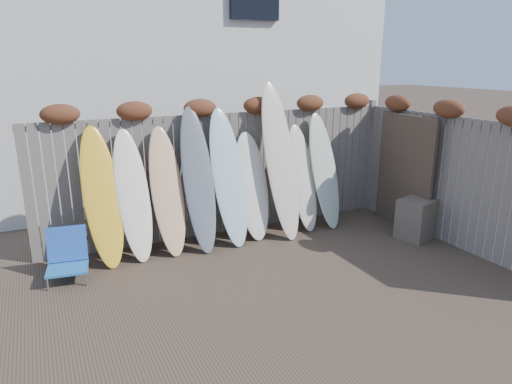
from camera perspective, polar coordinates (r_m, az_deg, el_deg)
name	(u,v)px	position (r m, az deg, el deg)	size (l,w,h in m)	color
ground	(297,292)	(5.89, 5.21, -12.34)	(80.00, 80.00, 0.00)	#493A2D
back_fence	(228,163)	(7.53, -3.55, 3.66)	(6.05, 0.28, 2.24)	slate
right_fence	(461,175)	(7.56, 24.28, 1.99)	(0.28, 4.40, 2.24)	slate
house	(177,43)	(11.39, -9.86, 17.85)	(8.50, 5.50, 6.33)	silver
beach_chair	(67,256)	(6.58, -22.53, -7.41)	(0.58, 0.61, 0.67)	#246CB7
wooden_crate	(416,219)	(7.88, 19.42, -3.17)	(0.56, 0.47, 0.65)	#69594E
lattice_panel	(404,172)	(8.19, 18.06, 2.37)	(0.05, 1.29, 1.94)	brown
surfboard_0	(102,197)	(6.70, -18.70, -0.62)	(0.51, 0.07, 2.02)	yellow
surfboard_1	(133,196)	(6.78, -15.11, -0.44)	(0.47, 0.07, 1.95)	white
surfboard_2	(167,191)	(6.87, -11.03, 0.07)	(0.48, 0.07, 1.96)	#E8AD79
surfboard_3	(198,180)	(6.91, -7.23, 1.53)	(0.47, 0.07, 2.24)	slate
surfboard_4	(229,178)	(7.10, -3.44, 1.82)	(0.54, 0.07, 2.19)	#A5CFDE
surfboard_5	(252,186)	(7.36, -0.50, 0.74)	(0.54, 0.07, 1.77)	white
surfboard_6	(280,161)	(7.39, 3.07, 3.92)	(0.54, 0.07, 2.60)	beige
surfboard_7	(303,178)	(7.79, 5.84, 1.77)	(0.48, 0.07, 1.84)	silver
surfboard_8	(324,171)	(7.96, 8.55, 2.63)	(0.51, 0.07, 2.02)	#B8CCB8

